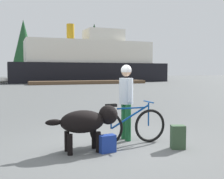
# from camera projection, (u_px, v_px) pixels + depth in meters

# --- Properties ---
(ground_plane) EXTENTS (160.00, 160.00, 0.00)m
(ground_plane) POSITION_uv_depth(u_px,v_px,m) (114.00, 147.00, 5.90)
(ground_plane) COLOR #595B5B
(bicycle) EXTENTS (1.78, 0.44, 0.93)m
(bicycle) POSITION_uv_depth(u_px,v_px,m) (128.00, 126.00, 6.06)
(bicycle) COLOR black
(bicycle) RESTS_ON ground_plane
(person_cyclist) EXTENTS (0.32, 0.53, 1.74)m
(person_cyclist) POSITION_uv_depth(u_px,v_px,m) (126.00, 95.00, 6.43)
(person_cyclist) COLOR #19592D
(person_cyclist) RESTS_ON ground_plane
(dog) EXTENTS (1.46, 0.52, 0.90)m
(dog) POSITION_uv_depth(u_px,v_px,m) (88.00, 121.00, 5.53)
(dog) COLOR black
(dog) RESTS_ON ground_plane
(backpack) EXTENTS (0.33, 0.28, 0.48)m
(backpack) POSITION_uv_depth(u_px,v_px,m) (178.00, 137.00, 5.73)
(backpack) COLOR #334C33
(backpack) RESTS_ON ground_plane
(handbag_pannier) EXTENTS (0.34, 0.22, 0.35)m
(handbag_pannier) POSITION_uv_depth(u_px,v_px,m) (107.00, 144.00, 5.48)
(handbag_pannier) COLOR navy
(handbag_pannier) RESTS_ON ground_plane
(dock_pier) EXTENTS (14.47, 2.57, 0.40)m
(dock_pier) POSITION_uv_depth(u_px,v_px,m) (89.00, 82.00, 34.81)
(dock_pier) COLOR brown
(dock_pier) RESTS_ON ground_plane
(ferry_boat) EXTENTS (22.72, 7.01, 8.34)m
(ferry_boat) POSITION_uv_depth(u_px,v_px,m) (90.00, 62.00, 41.50)
(ferry_boat) COLOR black
(ferry_boat) RESTS_ON ground_plane
(pine_tree_center) EXTENTS (4.12, 4.12, 10.70)m
(pine_tree_center) POSITION_uv_depth(u_px,v_px,m) (24.00, 44.00, 49.59)
(pine_tree_center) COLOR #4C331E
(pine_tree_center) RESTS_ON ground_plane
(pine_tree_far_right) EXTENTS (4.40, 4.40, 11.30)m
(pine_tree_far_right) POSITION_uv_depth(u_px,v_px,m) (94.00, 43.00, 57.36)
(pine_tree_far_right) COLOR #4C331E
(pine_tree_far_right) RESTS_ON ground_plane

